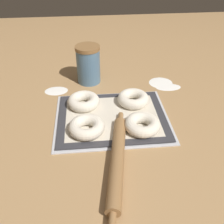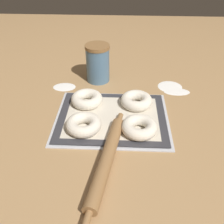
# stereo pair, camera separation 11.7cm
# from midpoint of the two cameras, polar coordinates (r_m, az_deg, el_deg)

# --- Properties ---
(ground_plane) EXTENTS (2.80, 2.80, 0.00)m
(ground_plane) POSITION_cam_midpoint_polar(r_m,az_deg,el_deg) (1.03, 4.14, -2.08)
(ground_plane) COLOR #A87F51
(baking_tray) EXTENTS (0.45, 0.36, 0.01)m
(baking_tray) POSITION_cam_midpoint_polar(r_m,az_deg,el_deg) (1.03, 3.24, -1.42)
(baking_tray) COLOR silver
(baking_tray) RESTS_ON ground_plane
(baking_mat) EXTENTS (0.42, 0.33, 0.00)m
(baking_mat) POSITION_cam_midpoint_polar(r_m,az_deg,el_deg) (1.03, 3.25, -1.18)
(baking_mat) COLOR #333338
(baking_mat) RESTS_ON baking_tray
(bagel_front_left) EXTENTS (0.13, 0.13, 0.04)m
(bagel_front_left) POSITION_cam_midpoint_polar(r_m,az_deg,el_deg) (0.96, -2.73, -2.91)
(bagel_front_left) COLOR silver
(bagel_front_left) RESTS_ON baking_mat
(bagel_front_right) EXTENTS (0.13, 0.13, 0.04)m
(bagel_front_right) POSITION_cam_midpoint_polar(r_m,az_deg,el_deg) (0.96, 9.48, -3.44)
(bagel_front_right) COLOR silver
(bagel_front_right) RESTS_ON baking_mat
(bagel_back_left) EXTENTS (0.13, 0.13, 0.04)m
(bagel_back_left) POSITION_cam_midpoint_polar(r_m,az_deg,el_deg) (1.09, -2.46, 2.70)
(bagel_back_left) COLOR silver
(bagel_back_left) RESTS_ON baking_mat
(bagel_back_right) EXTENTS (0.13, 0.13, 0.04)m
(bagel_back_right) POSITION_cam_midpoint_polar(r_m,az_deg,el_deg) (1.09, 8.40, 2.36)
(bagel_back_right) COLOR silver
(bagel_back_right) RESTS_ON baking_mat
(flour_canister) EXTENTS (0.11, 0.11, 0.18)m
(flour_canister) POSITION_cam_midpoint_polar(r_m,az_deg,el_deg) (1.25, -0.41, 10.51)
(flour_canister) COLOR slate
(flour_canister) RESTS_ON ground_plane
(rolling_pin) EXTENTS (0.11, 0.48, 0.04)m
(rolling_pin) POSITION_cam_midpoint_polar(r_m,az_deg,el_deg) (0.84, 2.81, -10.46)
(rolling_pin) COLOR olive
(rolling_pin) RESTS_ON ground_plane
(flour_patch_near) EXTENTS (0.12, 0.06, 0.00)m
(flour_patch_near) POSITION_cam_midpoint_polar(r_m,az_deg,el_deg) (1.25, 16.56, 4.18)
(flour_patch_near) COLOR white
(flour_patch_near) RESTS_ON ground_plane
(flour_patch_far) EXTENTS (0.11, 0.11, 0.00)m
(flour_patch_far) POSITION_cam_midpoint_polar(r_m,az_deg,el_deg) (1.28, 15.09, 5.29)
(flour_patch_far) COLOR white
(flour_patch_far) RESTS_ON ground_plane
(flour_patch_side) EXTENTS (0.11, 0.08, 0.00)m
(flour_patch_side) POSITION_cam_midpoint_polar(r_m,az_deg,el_deg) (1.25, -7.70, 5.36)
(flour_patch_side) COLOR white
(flour_patch_side) RESTS_ON ground_plane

